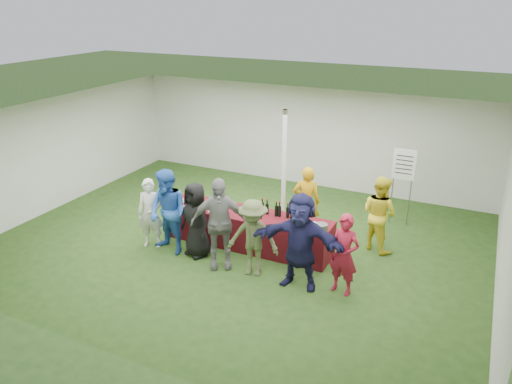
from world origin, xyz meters
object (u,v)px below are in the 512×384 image
at_px(customer_4, 253,238).
at_px(customer_6, 344,255).
at_px(customer_2, 196,220).
at_px(customer_3, 219,223).
at_px(customer_0, 151,213).
at_px(customer_1, 168,212).
at_px(wine_list_sign, 404,170).
at_px(staff_pourer, 306,202).
at_px(staff_back, 379,214).
at_px(serving_table, 247,229).
at_px(dump_bucket, 321,228).
at_px(customer_5, 300,241).

height_order(customer_4, customer_6, customer_4).
bearing_deg(customer_2, customer_3, 2.98).
height_order(customer_0, customer_1, customer_1).
xyz_separation_m(wine_list_sign, customer_2, (-3.42, -3.26, -0.54)).
height_order(staff_pourer, staff_back, staff_pourer).
distance_m(customer_1, customer_6, 3.63).
bearing_deg(customer_1, staff_pourer, 53.52).
bearing_deg(customer_3, customer_1, 147.25).
bearing_deg(staff_back, customer_0, 52.64).
xyz_separation_m(serving_table, wine_list_sign, (2.67, 2.46, 0.94)).
bearing_deg(wine_list_sign, staff_pourer, -139.12).
bearing_deg(dump_bucket, customer_2, -166.53).
xyz_separation_m(customer_1, customer_5, (2.85, -0.06, 0.01)).
bearing_deg(customer_1, staff_back, 40.87).
distance_m(customer_1, customer_4, 1.93).
distance_m(serving_table, customer_4, 1.23).
xyz_separation_m(serving_table, customer_0, (-1.80, -0.87, 0.37)).
height_order(dump_bucket, customer_4, customer_4).
relative_size(staff_back, customer_3, 0.87).
distance_m(dump_bucket, customer_1, 3.07).
distance_m(staff_pourer, customer_0, 3.30).
xyz_separation_m(serving_table, customer_4, (0.61, -0.99, 0.38)).
bearing_deg(customer_4, customer_6, -5.33).
relative_size(staff_pourer, customer_5, 0.89).
relative_size(customer_1, customer_4, 1.17).
bearing_deg(customer_2, dump_bucket, 34.00).
height_order(staff_pourer, customer_5, customer_5).
distance_m(staff_pourer, customer_3, 2.23).
xyz_separation_m(wine_list_sign, customer_3, (-2.78, -3.46, -0.40)).
height_order(serving_table, customer_1, customer_1).
relative_size(customer_3, customer_4, 1.21).
xyz_separation_m(customer_3, customer_6, (2.42, 0.13, -0.17)).
distance_m(staff_pourer, customer_2, 2.44).
bearing_deg(customer_5, customer_2, 172.89).
height_order(dump_bucket, customer_3, customer_3).
bearing_deg(wine_list_sign, customer_4, -120.87).
height_order(staff_back, customer_3, customer_3).
distance_m(dump_bucket, customer_5, 0.78).
bearing_deg(customer_6, serving_table, 169.50).
distance_m(dump_bucket, customer_2, 2.49).
relative_size(dump_bucket, customer_6, 0.16).
distance_m(customer_0, customer_2, 1.06).
distance_m(customer_0, customer_5, 3.35).
bearing_deg(customer_3, customer_0, 146.12).
xyz_separation_m(wine_list_sign, customer_6, (-0.36, -3.32, -0.57)).
bearing_deg(customer_0, customer_4, -22.02).
distance_m(serving_table, customer_1, 1.69).
distance_m(staff_back, customer_5, 2.24).
distance_m(customer_2, customer_4, 1.37).
distance_m(wine_list_sign, customer_3, 4.45).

